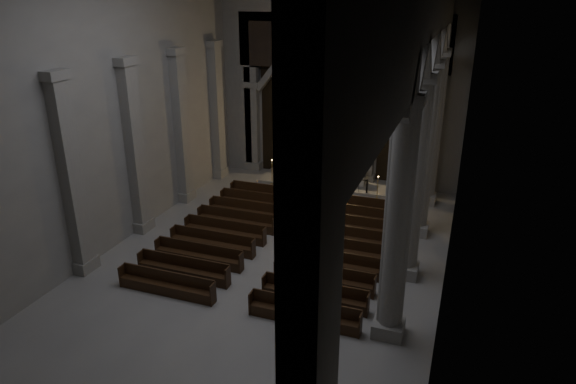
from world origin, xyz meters
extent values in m
plane|color=gray|center=(0.00, 0.00, 0.00)|extent=(24.00, 24.00, 0.00)
cube|color=gray|center=(0.00, 12.00, 6.00)|extent=(14.00, 0.10, 12.00)
cube|color=gray|center=(-7.00, 0.00, 6.00)|extent=(0.10, 24.00, 12.00)
cube|color=gray|center=(7.00, 0.00, 6.00)|extent=(0.10, 24.00, 12.00)
cube|color=gray|center=(-5.40, 11.50, 3.20)|extent=(0.80, 0.50, 6.40)
cube|color=gray|center=(-5.40, 11.50, 0.25)|extent=(1.05, 0.70, 0.50)
cube|color=gray|center=(-5.40, 11.50, 5.35)|extent=(1.00, 0.65, 0.35)
cube|color=gray|center=(-1.80, 11.50, 3.20)|extent=(0.80, 0.50, 6.40)
cube|color=gray|center=(-1.80, 11.50, 0.25)|extent=(1.05, 0.70, 0.50)
cube|color=gray|center=(-1.80, 11.50, 5.35)|extent=(1.00, 0.65, 0.35)
cube|color=gray|center=(1.80, 11.50, 3.20)|extent=(0.80, 0.50, 6.40)
cube|color=gray|center=(1.80, 11.50, 0.25)|extent=(1.05, 0.70, 0.50)
cube|color=gray|center=(1.80, 11.50, 5.35)|extent=(1.00, 0.65, 0.35)
cube|color=gray|center=(5.40, 11.50, 3.20)|extent=(0.80, 0.50, 6.40)
cube|color=gray|center=(5.40, 11.50, 0.25)|extent=(1.05, 0.70, 0.50)
cube|color=gray|center=(5.40, 11.50, 5.35)|extent=(1.00, 0.65, 0.35)
cube|color=black|center=(-3.60, 11.85, 3.50)|extent=(2.60, 0.15, 7.00)
cube|color=tan|center=(0.00, 11.85, 3.50)|extent=(2.60, 0.15, 7.00)
cube|color=black|center=(3.60, 11.85, 3.50)|extent=(2.60, 0.15, 7.00)
cube|color=black|center=(0.00, 11.50, 8.00)|extent=(12.00, 0.50, 3.00)
cube|color=gray|center=(-6.20, 11.50, 4.50)|extent=(1.60, 0.50, 9.00)
cube|color=gray|center=(6.20, 11.50, 4.50)|extent=(1.60, 0.50, 9.00)
plane|color=#FFDE72|center=(0.00, 11.82, 3.50)|extent=(1.50, 0.00, 1.50)
cube|color=brown|center=(0.00, 11.73, 3.50)|extent=(0.13, 0.08, 1.80)
cube|color=brown|center=(0.00, 11.73, 3.85)|extent=(1.10, 0.08, 0.13)
cube|color=tan|center=(0.00, 11.67, 3.45)|extent=(0.26, 0.10, 0.60)
sphere|color=tan|center=(0.00, 11.67, 3.85)|extent=(0.17, 0.17, 0.17)
cylinder|color=tan|center=(-0.26, 11.67, 3.82)|extent=(0.45, 0.08, 0.08)
cylinder|color=tan|center=(0.26, 11.67, 3.82)|extent=(0.45, 0.08, 0.08)
cube|color=gray|center=(5.50, 9.50, 0.25)|extent=(1.00, 1.00, 0.50)
cylinder|color=gray|center=(5.50, 9.50, 4.00)|extent=(0.70, 0.70, 7.50)
cube|color=gray|center=(5.50, 9.50, 7.85)|extent=(0.95, 0.95, 0.35)
cube|color=gray|center=(5.50, 5.50, 0.25)|extent=(1.00, 1.00, 0.50)
cylinder|color=gray|center=(5.50, 5.50, 4.00)|extent=(0.70, 0.70, 7.50)
cube|color=gray|center=(5.50, 5.50, 7.85)|extent=(0.95, 0.95, 0.35)
cube|color=gray|center=(5.50, 1.50, 0.25)|extent=(1.00, 1.00, 0.50)
cylinder|color=gray|center=(5.50, 1.50, 4.00)|extent=(0.70, 0.70, 7.50)
cube|color=gray|center=(5.50, 1.50, 7.85)|extent=(0.95, 0.95, 0.35)
cube|color=gray|center=(5.50, -2.50, 0.25)|extent=(1.00, 1.00, 0.50)
cylinder|color=gray|center=(5.50, -2.50, 4.00)|extent=(0.70, 0.70, 7.50)
cube|color=gray|center=(5.50, -2.50, 7.85)|extent=(0.95, 0.95, 0.35)
cube|color=gray|center=(5.50, 11.40, 4.60)|extent=(0.55, 1.20, 9.20)
cube|color=gray|center=(-6.75, 9.50, 0.25)|extent=(0.60, 1.00, 0.50)
cube|color=gray|center=(-6.75, 9.50, 4.00)|extent=(0.50, 0.80, 7.50)
cube|color=gray|center=(-6.75, 9.50, 7.85)|extent=(0.60, 1.00, 0.35)
cube|color=gray|center=(-6.75, 5.50, 0.25)|extent=(0.60, 1.00, 0.50)
cube|color=gray|center=(-6.75, 5.50, 4.00)|extent=(0.50, 0.80, 7.50)
cube|color=gray|center=(-6.75, 5.50, 7.85)|extent=(0.60, 1.00, 0.35)
cube|color=gray|center=(-6.75, 1.50, 0.25)|extent=(0.60, 1.00, 0.50)
cube|color=gray|center=(-6.75, 1.50, 4.00)|extent=(0.50, 0.80, 7.50)
cube|color=gray|center=(-6.75, 1.50, 7.85)|extent=(0.60, 1.00, 0.35)
cube|color=gray|center=(-6.75, -2.50, 0.25)|extent=(0.60, 1.00, 0.50)
cube|color=gray|center=(-6.75, -2.50, 4.00)|extent=(0.50, 0.80, 7.50)
cube|color=gray|center=(-6.75, -2.50, 7.85)|extent=(0.60, 1.00, 0.35)
cube|color=gray|center=(0.00, 10.60, 0.07)|extent=(8.50, 2.60, 0.15)
cube|color=beige|center=(1.11, 10.63, 0.59)|extent=(1.68, 0.65, 0.89)
cube|color=silver|center=(1.11, 10.63, 1.06)|extent=(1.82, 0.73, 0.04)
cube|color=black|center=(0.00, 9.46, 0.88)|extent=(4.61, 0.05, 0.05)
cube|color=black|center=(-2.30, 9.46, 0.46)|extent=(0.09, 0.09, 0.92)
cube|color=black|center=(2.30, 9.46, 0.46)|extent=(0.09, 0.09, 0.92)
cylinder|color=black|center=(-1.84, 9.46, 0.43)|extent=(0.02, 0.02, 0.85)
cylinder|color=black|center=(-1.38, 9.46, 0.43)|extent=(0.02, 0.02, 0.85)
cylinder|color=black|center=(-0.92, 9.46, 0.43)|extent=(0.02, 0.02, 0.85)
cylinder|color=black|center=(-0.46, 9.46, 0.43)|extent=(0.02, 0.02, 0.85)
cylinder|color=black|center=(0.00, 9.46, 0.43)|extent=(0.02, 0.02, 0.85)
cylinder|color=black|center=(0.46, 9.46, 0.43)|extent=(0.02, 0.02, 0.85)
cylinder|color=black|center=(0.92, 9.46, 0.43)|extent=(0.02, 0.02, 0.85)
cylinder|color=black|center=(1.38, 9.46, 0.43)|extent=(0.02, 0.02, 0.85)
cylinder|color=black|center=(1.84, 9.46, 0.43)|extent=(0.02, 0.02, 0.85)
cylinder|color=#A38532|center=(-3.31, 9.40, 0.03)|extent=(0.25, 0.25, 0.05)
cylinder|color=#A38532|center=(-3.31, 9.40, 0.63)|extent=(0.04, 0.04, 1.21)
cylinder|color=#A38532|center=(-3.31, 9.40, 1.23)|extent=(0.13, 0.13, 0.02)
cylinder|color=beige|center=(-3.31, 9.40, 1.34)|extent=(0.05, 0.05, 0.21)
sphere|color=#FFC459|center=(-3.31, 9.40, 1.47)|extent=(0.05, 0.05, 0.05)
cylinder|color=#A38532|center=(2.96, 9.05, 0.02)|extent=(0.23, 0.23, 0.05)
cylinder|color=#A38532|center=(2.96, 9.05, 0.57)|extent=(0.03, 0.03, 1.09)
cylinder|color=#A38532|center=(2.96, 9.05, 1.11)|extent=(0.11, 0.11, 0.02)
cylinder|color=beige|center=(2.96, 9.05, 1.21)|extent=(0.05, 0.05, 0.19)
sphere|color=#FFC459|center=(2.96, 9.05, 1.32)|extent=(0.04, 0.04, 0.04)
cube|color=black|center=(-2.70, 6.84, 0.21)|extent=(3.89, 0.37, 0.42)
cube|color=black|center=(-2.70, 7.01, 0.65)|extent=(3.89, 0.06, 0.46)
cube|color=black|center=(-4.65, 6.84, 0.42)|extent=(0.06, 0.42, 0.83)
cube|color=black|center=(-0.75, 6.84, 0.42)|extent=(0.06, 0.42, 0.83)
cube|color=black|center=(2.70, 6.84, 0.21)|extent=(3.89, 0.37, 0.42)
cube|color=black|center=(2.70, 7.01, 0.65)|extent=(3.89, 0.06, 0.46)
cube|color=black|center=(0.75, 6.84, 0.42)|extent=(0.06, 0.42, 0.83)
cube|color=black|center=(4.65, 6.84, 0.42)|extent=(0.06, 0.42, 0.83)
cube|color=black|center=(-2.70, 5.62, 0.21)|extent=(3.89, 0.37, 0.42)
cube|color=black|center=(-2.70, 5.79, 0.65)|extent=(3.89, 0.06, 0.46)
cube|color=black|center=(-4.65, 5.62, 0.42)|extent=(0.06, 0.42, 0.83)
cube|color=black|center=(-0.75, 5.62, 0.42)|extent=(0.06, 0.42, 0.83)
cube|color=black|center=(2.70, 5.62, 0.21)|extent=(3.89, 0.37, 0.42)
cube|color=black|center=(2.70, 5.79, 0.65)|extent=(3.89, 0.06, 0.46)
cube|color=black|center=(0.75, 5.62, 0.42)|extent=(0.06, 0.42, 0.83)
cube|color=black|center=(4.65, 5.62, 0.42)|extent=(0.06, 0.42, 0.83)
cube|color=black|center=(-2.70, 4.40, 0.21)|extent=(3.89, 0.37, 0.42)
cube|color=black|center=(-2.70, 4.57, 0.65)|extent=(3.89, 0.06, 0.46)
cube|color=black|center=(-4.65, 4.40, 0.42)|extent=(0.06, 0.42, 0.83)
cube|color=black|center=(-0.75, 4.40, 0.42)|extent=(0.06, 0.42, 0.83)
cube|color=black|center=(2.70, 4.40, 0.21)|extent=(3.89, 0.37, 0.42)
cube|color=black|center=(2.70, 4.57, 0.65)|extent=(3.89, 0.06, 0.46)
cube|color=black|center=(0.75, 4.40, 0.42)|extent=(0.06, 0.42, 0.83)
cube|color=black|center=(4.65, 4.40, 0.42)|extent=(0.06, 0.42, 0.83)
cube|color=black|center=(-2.70, 3.18, 0.21)|extent=(3.89, 0.37, 0.42)
cube|color=black|center=(-2.70, 3.35, 0.65)|extent=(3.89, 0.06, 0.46)
cube|color=black|center=(-4.65, 3.18, 0.42)|extent=(0.06, 0.42, 0.83)
cube|color=black|center=(-0.75, 3.18, 0.42)|extent=(0.06, 0.42, 0.83)
cube|color=black|center=(2.70, 3.18, 0.21)|extent=(3.89, 0.37, 0.42)
cube|color=black|center=(2.70, 3.35, 0.65)|extent=(3.89, 0.06, 0.46)
cube|color=black|center=(0.75, 3.18, 0.42)|extent=(0.06, 0.42, 0.83)
cube|color=black|center=(4.65, 3.18, 0.42)|extent=(0.06, 0.42, 0.83)
cube|color=black|center=(-2.70, 1.96, 0.21)|extent=(3.89, 0.37, 0.42)
cube|color=black|center=(-2.70, 2.14, 0.65)|extent=(3.89, 0.06, 0.46)
cube|color=black|center=(-4.65, 1.96, 0.42)|extent=(0.06, 0.42, 0.83)
cube|color=black|center=(-0.75, 1.96, 0.42)|extent=(0.06, 0.42, 0.83)
cube|color=black|center=(2.70, 1.96, 0.21)|extent=(3.89, 0.37, 0.42)
cube|color=black|center=(2.70, 2.14, 0.65)|extent=(3.89, 0.06, 0.46)
cube|color=black|center=(0.75, 1.96, 0.42)|extent=(0.06, 0.42, 0.83)
cube|color=black|center=(4.65, 1.96, 0.42)|extent=(0.06, 0.42, 0.83)
cube|color=black|center=(-2.70, 0.74, 0.21)|extent=(3.89, 0.37, 0.42)
cube|color=black|center=(-2.70, 0.92, 0.65)|extent=(3.89, 0.06, 0.46)
cube|color=black|center=(-4.65, 0.74, 0.42)|extent=(0.06, 0.42, 0.83)
cube|color=black|center=(-0.75, 0.74, 0.42)|extent=(0.06, 0.42, 0.83)
cube|color=black|center=(2.70, 0.74, 0.21)|extent=(3.89, 0.37, 0.42)
cube|color=black|center=(2.70, 0.92, 0.65)|extent=(3.89, 0.06, 0.46)
cube|color=black|center=(0.75, 0.74, 0.42)|extent=(0.06, 0.42, 0.83)
cube|color=black|center=(4.65, 0.74, 0.42)|extent=(0.06, 0.42, 0.83)
cube|color=black|center=(-2.70, -0.48, 0.21)|extent=(3.89, 0.37, 0.42)
cube|color=black|center=(-2.70, -0.30, 0.65)|extent=(3.89, 0.06, 0.46)
cube|color=black|center=(-4.65, -0.48, 0.42)|extent=(0.06, 0.42, 0.83)
cube|color=black|center=(-0.75, -0.48, 0.42)|extent=(0.06, 0.42, 0.83)
cube|color=black|center=(2.70, -0.48, 0.21)|extent=(3.89, 0.37, 0.42)
cube|color=black|center=(2.70, -0.30, 0.65)|extent=(3.89, 0.06, 0.46)
cube|color=black|center=(0.75, -0.48, 0.42)|extent=(0.06, 0.42, 0.83)
cube|color=black|center=(4.65, -0.48, 0.42)|extent=(0.06, 0.42, 0.83)
cube|color=black|center=(-2.70, -1.70, 0.21)|extent=(3.89, 0.37, 0.42)
cube|color=black|center=(-2.70, -1.52, 0.65)|extent=(3.89, 0.06, 0.46)
cube|color=black|center=(-4.65, -1.70, 0.42)|extent=(0.06, 0.42, 0.83)
cube|color=black|center=(-0.75, -1.70, 0.42)|extent=(0.06, 0.42, 0.83)
cube|color=black|center=(2.70, -1.70, 0.21)|extent=(3.89, 0.37, 0.42)
cube|color=black|center=(2.70, -1.52, 0.65)|extent=(3.89, 0.06, 0.46)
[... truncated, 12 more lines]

